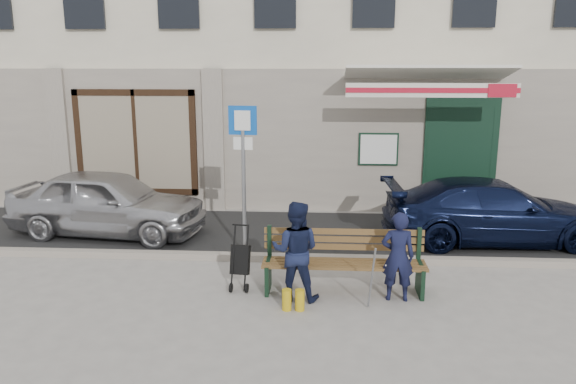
# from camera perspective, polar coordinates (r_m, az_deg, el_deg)

# --- Properties ---
(ground) EXTENTS (80.00, 80.00, 0.00)m
(ground) POSITION_cam_1_polar(r_m,az_deg,el_deg) (8.38, -4.05, -10.47)
(ground) COLOR #9E9991
(ground) RESTS_ON ground
(asphalt_lane) EXTENTS (60.00, 3.20, 0.01)m
(asphalt_lane) POSITION_cam_1_polar(r_m,az_deg,el_deg) (11.27, -1.99, -4.17)
(asphalt_lane) COLOR #282828
(asphalt_lane) RESTS_ON ground
(curb) EXTENTS (60.00, 0.18, 0.12)m
(curb) POSITION_cam_1_polar(r_m,az_deg,el_deg) (9.75, -2.90, -6.64)
(curb) COLOR #9E9384
(curb) RESTS_ON ground
(building) EXTENTS (20.00, 8.27, 10.00)m
(building) POSITION_cam_1_polar(r_m,az_deg,el_deg) (16.19, -0.18, 18.85)
(building) COLOR beige
(building) RESTS_ON ground
(car_silver) EXTENTS (4.00, 2.01, 1.31)m
(car_silver) POSITION_cam_1_polar(r_m,az_deg,el_deg) (11.58, -17.86, -1.01)
(car_silver) COLOR #B8B8BD
(car_silver) RESTS_ON ground
(car_navy) EXTENTS (4.20, 1.89, 1.19)m
(car_navy) POSITION_cam_1_polar(r_m,az_deg,el_deg) (11.28, 20.11, -1.84)
(car_navy) COLOR black
(car_navy) RESTS_ON ground
(parking_sign) EXTENTS (0.49, 0.10, 2.63)m
(parking_sign) POSITION_cam_1_polar(r_m,az_deg,el_deg) (9.60, -4.56, 3.54)
(parking_sign) COLOR gray
(parking_sign) RESTS_ON ground
(bench) EXTENTS (2.40, 1.17, 0.98)m
(bench) POSITION_cam_1_polar(r_m,az_deg,el_deg) (8.36, 5.38, -7.18)
(bench) COLOR brown
(bench) RESTS_ON ground
(man) EXTENTS (0.49, 0.33, 1.31)m
(man) POSITION_cam_1_polar(r_m,az_deg,el_deg) (8.15, 11.09, -6.45)
(man) COLOR #121533
(man) RESTS_ON ground
(woman) EXTENTS (0.77, 0.64, 1.45)m
(woman) POSITION_cam_1_polar(r_m,az_deg,el_deg) (8.03, 0.77, -5.99)
(woman) COLOR #141B39
(woman) RESTS_ON ground
(stroller) EXTENTS (0.31, 0.42, 0.96)m
(stroller) POSITION_cam_1_polar(r_m,az_deg,el_deg) (8.52, -4.88, -7.00)
(stroller) COLOR black
(stroller) RESTS_ON ground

